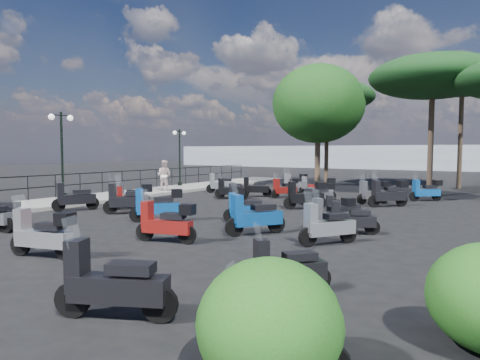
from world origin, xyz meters
The scene contains 41 objects.
ground centered at (0.00, 0.00, 0.00)m, with size 120.00×120.00×0.00m, color black.
sidewalk centered at (-6.50, 3.00, 0.07)m, with size 3.00×30.00×0.15m, color slate.
railing centered at (-7.80, 2.80, 0.90)m, with size 0.04×26.04×1.10m.
lamp_post_1 centered at (-7.37, -0.52, 2.44)m, with size 0.40×1.18×4.02m.
lamp_post_2 centered at (-7.45, 7.95, 2.18)m, with size 0.31×1.05×3.56m.
pedestrian_far centered at (-5.89, 4.81, 1.00)m, with size 0.83×0.64×1.70m, color beige.
scooter_2 centered at (-4.12, -2.28, 0.50)m, with size 0.96×1.67×1.43m.
scooter_3 centered at (-2.73, -0.68, 0.47)m, with size 1.70×0.63×1.37m.
scooter_4 centered at (-1.38, 4.69, 0.45)m, with size 1.54×0.81×1.29m.
scooter_5 centered at (-3.35, 6.69, 0.48)m, with size 1.31×1.32×1.40m.
scooter_8 centered at (-1.63, -1.72, 0.56)m, with size 1.54×1.35×1.49m.
scooter_9 centered at (-2.55, -0.79, 0.42)m, with size 1.01×1.24×1.20m.
scooter_10 centered at (0.81, 6.39, 0.48)m, with size 0.90×1.46×1.26m.
scooter_11 centered at (0.18, 8.94, 0.52)m, with size 0.91×1.63×1.38m.
scooter_12 centered at (1.73, -7.37, 0.52)m, with size 1.71×0.71×1.38m.
scooter_13 centered at (2.96, -4.71, 0.51)m, with size 1.68×0.70×1.36m.
scooter_14 centered at (0.47, -2.42, 0.54)m, with size 1.43×1.38×1.44m.
scooter_15 centered at (3.40, 3.11, 0.54)m, with size 1.43×1.38×1.44m.
scooter_16 centered at (3.39, 4.35, 0.49)m, with size 1.60×0.71×1.30m.
scooter_17 centered at (1.35, 8.70, 0.43)m, with size 1.40×0.89×1.24m.
scooter_18 centered at (5.78, -8.91, 0.50)m, with size 1.71×0.94×1.45m.
scooter_19 centered at (4.36, -2.60, 0.51)m, with size 1.13×1.63×1.48m.
scooter_20 centered at (3.01, -0.90, 0.44)m, with size 1.25×1.12×1.26m.
scooter_21 centered at (6.00, -0.81, 0.48)m, with size 1.05×1.38×1.27m.
scooter_22 centered at (6.08, 5.61, 0.55)m, with size 1.40×1.45×1.46m.
scooter_23 centered at (2.73, 5.93, 0.55)m, with size 1.68×1.04×1.45m.
scooter_24 centered at (8.44, -9.00, 0.41)m, with size 1.44×0.64×1.18m.
scooter_25 centered at (7.38, -6.64, 0.42)m, with size 1.08×1.21×1.22m.
scooter_26 centered at (6.57, -2.71, 0.48)m, with size 1.07×1.50×1.38m.
scooter_27 centered at (6.66, -1.10, 0.42)m, with size 1.39×0.87×1.22m.
scooter_28 centered at (5.26, 6.31, 0.50)m, with size 1.15×1.41×1.33m.
scooter_29 centered at (7.07, 8.65, 0.49)m, with size 1.29×1.25×1.30m.
scooter_30 centered at (-1.07, 4.32, 0.45)m, with size 1.54×0.81×1.29m.
scooter_31 centered at (6.00, 0.19, 0.42)m, with size 1.39×0.87×1.22m.
scooter_32 centered at (-0.66, 5.94, 0.45)m, with size 1.54×0.81×1.29m.
broadleaf_tree centered at (-0.56, 13.94, 5.45)m, with size 6.11×6.11×8.06m.
pine_0 centered at (7.64, 16.97, 6.88)m, with size 6.75×6.75×8.08m.
pine_1 centered at (6.87, 10.86, 6.09)m, with size 6.30×6.30×7.21m.
pine_2 centered at (-0.47, 15.30, 6.04)m, with size 6.44×6.44×7.18m.
shrub_far centered at (8.49, -9.26, 0.66)m, with size 1.48×1.48×1.33m, color #1B5A15.
distant_hills centered at (0.00, 45.00, 1.50)m, with size 70.00×8.00×3.00m, color gray.
Camera 1 is at (10.48, -12.91, 2.40)m, focal length 32.00 mm.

